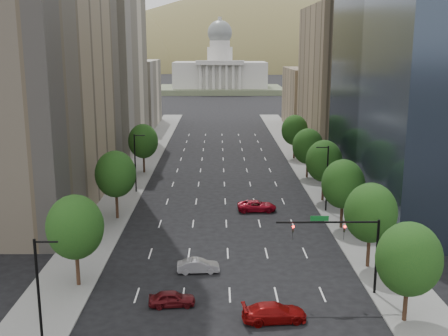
{
  "coord_description": "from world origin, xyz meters",
  "views": [
    {
      "loc": [
        -1.03,
        -14.89,
        21.75
      ],
      "look_at": [
        -0.33,
        46.3,
        8.0
      ],
      "focal_mm": 43.5,
      "sensor_mm": 36.0,
      "label": 1
    }
  ],
  "objects_px": {
    "traffic_signal": "(350,240)",
    "capitol": "(220,74)",
    "car_maroon": "(172,299)",
    "car_red_far": "(257,206)",
    "car_red_near": "(274,312)",
    "car_silver": "(198,266)"
  },
  "relations": [
    {
      "from": "car_silver",
      "to": "traffic_signal",
      "type": "bearing_deg",
      "value": -114.57
    },
    {
      "from": "car_maroon",
      "to": "car_red_far",
      "type": "xyz_separation_m",
      "value": [
        9.21,
        27.33,
        0.05
      ]
    },
    {
      "from": "car_maroon",
      "to": "car_silver",
      "type": "distance_m",
      "value": 7.35
    },
    {
      "from": "capitol",
      "to": "car_silver",
      "type": "xyz_separation_m",
      "value": [
        -3.0,
        -214.69,
        -7.89
      ]
    },
    {
      "from": "car_maroon",
      "to": "car_red_far",
      "type": "height_order",
      "value": "car_red_far"
    },
    {
      "from": "car_silver",
      "to": "car_red_far",
      "type": "relative_size",
      "value": 0.79
    },
    {
      "from": "capitol",
      "to": "traffic_signal",
      "type": "bearing_deg",
      "value": -87.26
    },
    {
      "from": "car_red_near",
      "to": "traffic_signal",
      "type": "bearing_deg",
      "value": -62.53
    },
    {
      "from": "traffic_signal",
      "to": "car_red_near",
      "type": "distance_m",
      "value": 9.58
    },
    {
      "from": "traffic_signal",
      "to": "car_red_far",
      "type": "xyz_separation_m",
      "value": [
        -6.32,
        25.28,
        -4.44
      ]
    },
    {
      "from": "capitol",
      "to": "car_silver",
      "type": "distance_m",
      "value": 214.85
    },
    {
      "from": "capitol",
      "to": "car_red_far",
      "type": "bearing_deg",
      "value": -88.76
    },
    {
      "from": "traffic_signal",
      "to": "car_red_far",
      "type": "relative_size",
      "value": 1.74
    },
    {
      "from": "traffic_signal",
      "to": "car_silver",
      "type": "height_order",
      "value": "traffic_signal"
    },
    {
      "from": "traffic_signal",
      "to": "car_maroon",
      "type": "relative_size",
      "value": 2.29
    },
    {
      "from": "capitol",
      "to": "car_red_near",
      "type": "relative_size",
      "value": 11.45
    },
    {
      "from": "traffic_signal",
      "to": "car_maroon",
      "type": "bearing_deg",
      "value": -172.48
    },
    {
      "from": "car_red_near",
      "to": "car_maroon",
      "type": "height_order",
      "value": "car_red_near"
    },
    {
      "from": "traffic_signal",
      "to": "capitol",
      "type": "distance_m",
      "value": 219.99
    },
    {
      "from": "car_silver",
      "to": "car_red_far",
      "type": "distance_m",
      "value": 21.51
    },
    {
      "from": "car_red_far",
      "to": "car_silver",
      "type": "bearing_deg",
      "value": 159.27
    },
    {
      "from": "car_red_near",
      "to": "car_silver",
      "type": "xyz_separation_m",
      "value": [
        -6.5,
        9.81,
        -0.07
      ]
    }
  ]
}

